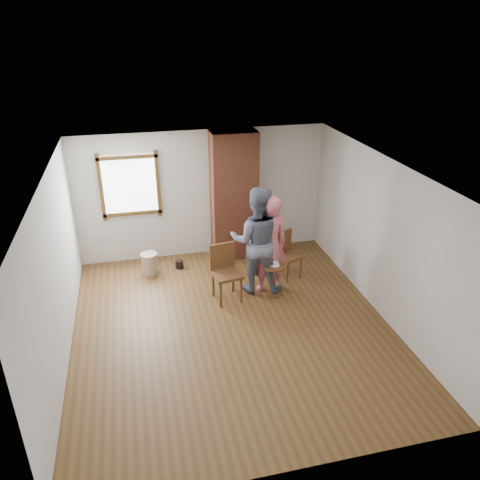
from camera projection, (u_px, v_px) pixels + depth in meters
name	position (u px, v px, depth m)	size (l,w,h in m)	color
ground	(232.00, 327.00, 7.57)	(5.50, 5.50, 0.00)	brown
room_shell	(220.00, 210.00, 7.30)	(5.04, 5.52, 2.62)	silver
brick_chimney	(234.00, 196.00, 9.32)	(0.90, 0.50, 2.60)	#A15339
stoneware_crock	(150.00, 263.00, 9.07)	(0.32, 0.32, 0.41)	tan
dark_pot	(179.00, 264.00, 9.31)	(0.16, 0.16, 0.16)	black
dining_chair_left	(225.00, 269.00, 8.14)	(0.54, 0.54, 1.00)	brown
dining_chair_right	(286.00, 252.00, 8.87)	(0.55, 0.55, 0.89)	brown
side_table	(274.00, 275.00, 8.27)	(0.40, 0.40, 0.60)	brown
cake_plate	(275.00, 265.00, 8.19)	(0.18, 0.18, 0.01)	white
cake_slice	(275.00, 263.00, 8.17)	(0.08, 0.07, 0.06)	white
man	(257.00, 240.00, 8.21)	(0.96, 0.75, 1.97)	#151E3A
person_pink	(269.00, 244.00, 8.22)	(0.67, 0.44, 1.83)	#CC6671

